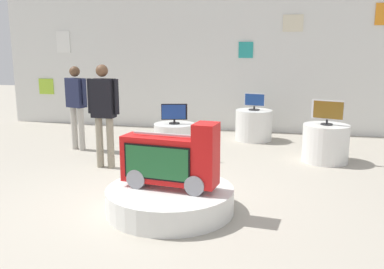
{
  "coord_description": "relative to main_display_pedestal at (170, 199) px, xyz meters",
  "views": [
    {
      "loc": [
        1.67,
        -5.0,
        1.98
      ],
      "look_at": [
        0.47,
        0.18,
        0.87
      ],
      "focal_mm": 38.62,
      "sensor_mm": 36.0,
      "label": 1
    }
  ],
  "objects": [
    {
      "name": "tv_on_left_rear",
      "position": [
        -0.59,
        2.33,
        0.71
      ],
      "size": [
        0.45,
        0.19,
        0.36
      ],
      "color": "black",
      "rests_on": "display_pedestal_left_rear"
    },
    {
      "name": "back_wall_display",
      "position": [
        -0.31,
        5.35,
        1.5
      ],
      "size": [
        11.24,
        0.13,
        3.28
      ],
      "color": "silver",
      "rests_on": "ground"
    },
    {
      "name": "shopper_browsing_near_truck",
      "position": [
        -1.59,
        1.6,
        0.86
      ],
      "size": [
        0.56,
        0.21,
        1.73
      ],
      "color": "gray",
      "rests_on": "ground"
    },
    {
      "name": "display_pedestal_center_rear",
      "position": [
        0.66,
        4.33,
        0.18
      ],
      "size": [
        0.8,
        0.8,
        0.67
      ],
      "primitive_type": "cylinder",
      "color": "silver",
      "rests_on": "ground"
    },
    {
      "name": "main_display_pedestal",
      "position": [
        0.0,
        0.0,
        0.0
      ],
      "size": [
        1.58,
        1.58,
        0.3
      ],
      "primitive_type": "cylinder",
      "color": "silver",
      "rests_on": "ground"
    },
    {
      "name": "display_pedestal_left_rear",
      "position": [
        -0.58,
        2.33,
        0.18
      ],
      "size": [
        0.73,
        0.73,
        0.67
      ],
      "primitive_type": "cylinder",
      "color": "silver",
      "rests_on": "ground"
    },
    {
      "name": "shopper_browsing_rear",
      "position": [
        -2.66,
        2.65,
        0.82
      ],
      "size": [
        0.53,
        0.31,
        1.65
      ],
      "color": "#B2ADA3",
      "rests_on": "ground"
    },
    {
      "name": "ground_plane",
      "position": [
        -0.32,
        0.36,
        -0.15
      ],
      "size": [
        30.0,
        30.0,
        0.0
      ],
      "primitive_type": "plane",
      "color": "#A8A091"
    },
    {
      "name": "tv_on_right_rear",
      "position": [
        2.06,
        2.83,
        0.76
      ],
      "size": [
        0.54,
        0.21,
        0.43
      ],
      "color": "black",
      "rests_on": "display_pedestal_right_rear"
    },
    {
      "name": "display_pedestal_right_rear",
      "position": [
        2.05,
        2.84,
        0.18
      ],
      "size": [
        0.8,
        0.8,
        0.67
      ],
      "primitive_type": "cylinder",
      "color": "silver",
      "rests_on": "ground"
    },
    {
      "name": "tv_on_center_rear",
      "position": [
        0.66,
        4.33,
        0.71
      ],
      "size": [
        0.46,
        0.24,
        0.37
      ],
      "color": "black",
      "rests_on": "display_pedestal_center_rear"
    },
    {
      "name": "novelty_firetruck_tv",
      "position": [
        0.02,
        -0.01,
        0.49
      ],
      "size": [
        1.21,
        0.49,
        0.83
      ],
      "color": "gray",
      "rests_on": "main_display_pedestal"
    }
  ]
}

